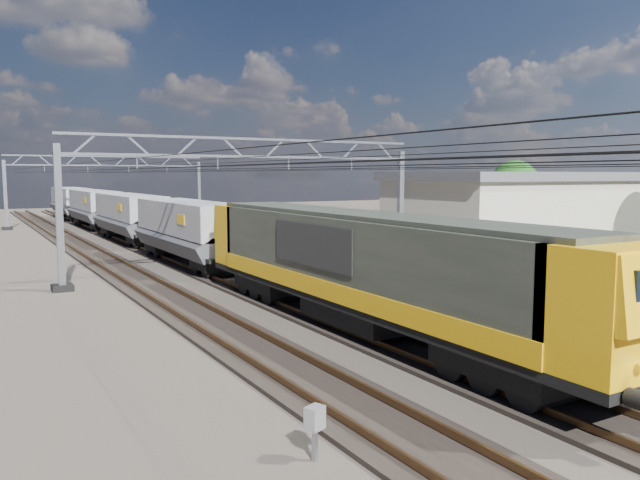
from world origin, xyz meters
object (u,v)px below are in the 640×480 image
hopper_wagon_third (95,206)px  hopper_wagon_fourth (71,201)px  locomotive (362,263)px  industrial_shed (521,209)px  hopper_wagon_lead (189,227)px  catenary_gantry_far (109,188)px  trackside_cabinet (315,420)px  catenary_gantry_mid (255,200)px  tree_far (519,187)px  hopper_wagon_mid (130,214)px

hopper_wagon_third → hopper_wagon_fourth: bearing=90.0°
locomotive → industrial_shed: (24.00, 14.98, 0.40)m
hopper_wagon_lead → hopper_wagon_third: size_ratio=1.00×
catenary_gantry_far → trackside_cabinet: bearing=-98.0°
trackside_cabinet → catenary_gantry_mid: bearing=44.6°
tree_far → trackside_cabinet: bearing=-141.8°
locomotive → hopper_wagon_mid: locomotive is taller
industrial_shed → tree_far: tree_far is taller
catenary_gantry_mid → hopper_wagon_mid: (-2.00, 18.92, -1.67)m
tree_far → hopper_wagon_fourth: bearing=130.7°
hopper_wagon_third → tree_far: (32.32, -23.33, 1.91)m
hopper_wagon_mid → industrial_shed: bearing=-35.2°
hopper_wagon_lead → hopper_wagon_fourth: size_ratio=1.00×
trackside_cabinet → hopper_wagon_mid: bearing=57.4°
industrial_shed → catenary_gantry_mid: bearing=-174.8°
trackside_cabinet → catenary_gantry_far: bearing=58.0°
hopper_wagon_mid → catenary_gantry_far: bearing=83.3°
catenary_gantry_mid → locomotive: (-2.00, -12.98, -1.58)m
locomotive → hopper_wagon_lead: bearing=90.0°
hopper_wagon_third → hopper_wagon_lead: bearing=-90.0°
hopper_wagon_lead → hopper_wagon_fourth: (0.00, 42.60, 0.00)m
hopper_wagon_lead → hopper_wagon_fourth: same height
locomotive → hopper_wagon_fourth: locomotive is taller
catenary_gantry_far → trackside_cabinet: (-7.94, -56.29, -3.14)m
catenary_gantry_mid → catenary_gantry_far: size_ratio=1.00×
catenary_gantry_mid → hopper_wagon_fourth: (-2.00, 47.32, -1.67)m
trackside_cabinet → industrial_shed: (29.94, 22.29, 1.96)m
catenary_gantry_mid → catenary_gantry_far: bearing=90.0°
hopper_wagon_mid → industrial_shed: size_ratio=0.70×
hopper_wagon_third → catenary_gantry_mid: bearing=-86.5°
catenary_gantry_mid → hopper_wagon_mid: size_ratio=1.53×
catenary_gantry_mid → locomotive: bearing=-98.8°
catenary_gantry_mid → trackside_cabinet: catenary_gantry_mid is taller
catenary_gantry_mid → hopper_wagon_mid: bearing=96.0°
hopper_wagon_lead → industrial_shed: (24.00, -2.72, 0.49)m
hopper_wagon_mid → hopper_wagon_lead: bearing=-90.0°
catenary_gantry_far → trackside_cabinet: 56.93m
catenary_gantry_mid → hopper_wagon_fourth: catenary_gantry_mid is taller
hopper_wagon_third → trackside_cabinet: bearing=-96.3°
tree_far → locomotive: bearing=-144.8°
catenary_gantry_far → hopper_wagon_lead: (-2.00, -31.28, -1.67)m
locomotive → hopper_wagon_mid: (-0.00, 31.90, -0.09)m
catenary_gantry_far → hopper_wagon_mid: bearing=-96.7°
catenary_gantry_mid → hopper_wagon_third: size_ratio=1.53×
hopper_wagon_fourth → industrial_shed: 51.28m
hopper_wagon_mid → catenary_gantry_mid: bearing=-84.0°
locomotive → hopper_wagon_mid: size_ratio=1.62×
hopper_wagon_lead → tree_far: bearing=8.9°
industrial_shed → hopper_wagon_lead: bearing=173.5°
hopper_wagon_mid → tree_far: 33.64m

